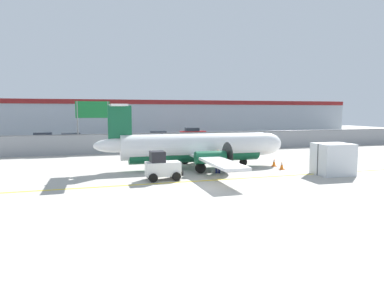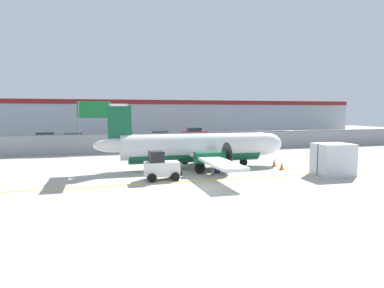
% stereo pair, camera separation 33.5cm
% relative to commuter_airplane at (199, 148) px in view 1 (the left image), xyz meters
% --- Properties ---
extents(ground_plane, '(140.00, 140.00, 0.01)m').
position_rel_commuter_airplane_xyz_m(ground_plane, '(-0.76, -4.81, -1.60)').
color(ground_plane, '#ADA89E').
extents(perimeter_fence, '(98.00, 0.10, 2.10)m').
position_rel_commuter_airplane_xyz_m(perimeter_fence, '(-0.76, 11.19, -0.49)').
color(perimeter_fence, gray).
rests_on(perimeter_fence, ground).
extents(parking_lot_strip, '(98.00, 17.00, 0.12)m').
position_rel_commuter_airplane_xyz_m(parking_lot_strip, '(-0.76, 22.69, -1.54)').
color(parking_lot_strip, '#38383A').
rests_on(parking_lot_strip, ground).
extents(background_building, '(91.00, 8.10, 6.50)m').
position_rel_commuter_airplane_xyz_m(background_building, '(-0.76, 41.18, 1.66)').
color(background_building, '#A8B2BC').
rests_on(background_building, ground).
extents(commuter_airplane, '(15.05, 16.01, 4.92)m').
position_rel_commuter_airplane_xyz_m(commuter_airplane, '(0.00, 0.00, 0.00)').
color(commuter_airplane, white).
rests_on(commuter_airplane, ground).
extents(baggage_tug, '(2.34, 1.40, 1.88)m').
position_rel_commuter_airplane_xyz_m(baggage_tug, '(-3.71, -3.78, -0.75)').
color(baggage_tug, silver).
rests_on(baggage_tug, ground).
extents(ground_crew_worker, '(0.54, 0.43, 1.70)m').
position_rel_commuter_airplane_xyz_m(ground_crew_worker, '(0.61, -2.55, -0.65)').
color(ground_crew_worker, '#191E4C').
rests_on(ground_crew_worker, ground).
extents(cargo_container, '(2.49, 2.11, 2.20)m').
position_rel_commuter_airplane_xyz_m(cargo_container, '(8.11, -5.36, -0.50)').
color(cargo_container, silver).
rests_on(cargo_container, ground).
extents(traffic_cone_near_left, '(0.36, 0.36, 0.64)m').
position_rel_commuter_airplane_xyz_m(traffic_cone_near_left, '(5.85, -2.47, -1.29)').
color(traffic_cone_near_left, orange).
rests_on(traffic_cone_near_left, ground).
extents(traffic_cone_near_right, '(0.36, 0.36, 0.64)m').
position_rel_commuter_airplane_xyz_m(traffic_cone_near_right, '(-1.72, 1.71, -1.29)').
color(traffic_cone_near_right, orange).
rests_on(traffic_cone_near_right, ground).
extents(traffic_cone_far_left, '(0.36, 0.36, 0.64)m').
position_rel_commuter_airplane_xyz_m(traffic_cone_far_left, '(6.05, -0.98, -1.29)').
color(traffic_cone_far_left, orange).
rests_on(traffic_cone_far_left, ground).
extents(parked_car_0, '(4.27, 2.15, 1.58)m').
position_rel_commuter_airplane_xyz_m(parked_car_0, '(-13.92, 22.78, -0.71)').
color(parked_car_0, navy).
rests_on(parked_car_0, parking_lot_strip).
extents(parked_car_1, '(4.36, 2.37, 1.58)m').
position_rel_commuter_airplane_xyz_m(parked_car_1, '(-10.38, 20.36, -0.71)').
color(parked_car_1, navy).
rests_on(parked_car_1, parking_lot_strip).
extents(parked_car_2, '(4.38, 2.42, 1.58)m').
position_rel_commuter_airplane_xyz_m(parked_car_2, '(-3.99, 22.59, -0.71)').
color(parked_car_2, '#B28C19').
rests_on(parked_car_2, parking_lot_strip).
extents(parked_car_3, '(4.35, 2.32, 1.58)m').
position_rel_commuter_airplane_xyz_m(parked_car_3, '(0.99, 21.36, -0.71)').
color(parked_car_3, black).
rests_on(parked_car_3, parking_lot_strip).
extents(parked_car_4, '(4.30, 2.21, 1.58)m').
position_rel_commuter_airplane_xyz_m(parked_car_4, '(8.14, 28.95, -0.71)').
color(parked_car_4, red).
rests_on(parked_car_4, parking_lot_strip).
extents(parked_car_5, '(4.22, 2.04, 1.58)m').
position_rel_commuter_airplane_xyz_m(parked_car_5, '(13.11, 17.40, -0.71)').
color(parked_car_5, '#19662D').
rests_on(parked_car_5, parking_lot_strip).
extents(highway_sign, '(3.60, 0.14, 5.50)m').
position_rel_commuter_airplane_xyz_m(highway_sign, '(-7.79, 13.43, 2.54)').
color(highway_sign, slate).
rests_on(highway_sign, ground).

